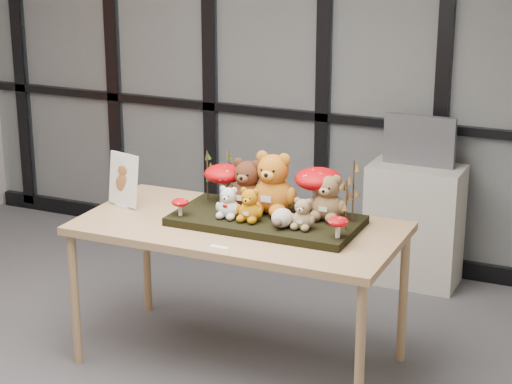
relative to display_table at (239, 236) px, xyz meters
The scene contains 24 objects.
room_shell 1.31m from the display_table, 132.18° to the right, with size 5.00×5.00×5.00m.
glass_partition 1.99m from the display_table, 109.66° to the left, with size 4.90×0.06×2.78m.
display_table is the anchor object (origin of this frame).
diorama_tray 0.17m from the display_table, 26.96° to the left, with size 1.02×0.51×0.04m, color black.
bear_pooh_yellow 0.36m from the display_table, 49.41° to the left, with size 0.29×0.26×0.38m, color #BA6719, non-canonical shape.
bear_brown_medium 0.31m from the display_table, 96.23° to the left, with size 0.24×0.22×0.32m, color #4B2515, non-canonical shape.
bear_tan_back 0.54m from the display_table, 21.23° to the left, with size 0.21×0.19×0.28m, color olive, non-canonical shape.
bear_small_yellow 0.23m from the display_table, 19.89° to the right, with size 0.16×0.14×0.20m, color #C0740A, non-canonical shape.
bear_white_bow 0.21m from the display_table, 151.55° to the right, with size 0.15×0.13×0.19m, color silver, non-canonical shape.
bear_beige_small 0.43m from the display_table, ahead, with size 0.14×0.13×0.18m, color #9E835A, non-canonical shape.
plush_cream_hedgehog 0.33m from the display_table, 10.51° to the right, with size 0.09×0.08×0.11m, color beige, non-canonical shape.
mushroom_back_left 0.35m from the display_table, 134.16° to the left, with size 0.22×0.22×0.25m, color #AC050A, non-canonical shape.
mushroom_back_right 0.50m from the display_table, 31.41° to the left, with size 0.26×0.26×0.29m, color #AC050A, non-canonical shape.
mushroom_front_left 0.36m from the display_table, 161.29° to the right, with size 0.10×0.10×0.11m, color #AC050A, non-canonical shape.
mushroom_front_right 0.63m from the display_table, ahead, with size 0.11×0.11×0.12m, color #AC050A, non-canonical shape.
sprig_green_far_left 0.44m from the display_table, 146.16° to the left, with size 0.05×0.05×0.29m, color #18350C, non-canonical shape.
sprig_green_mid_left 0.40m from the display_table, 125.99° to the left, with size 0.05×0.05×0.29m, color #18350C, non-canonical shape.
sprig_dry_far_right 0.68m from the display_table, 17.12° to the left, with size 0.05×0.05×0.34m, color brown, non-canonical shape.
sprig_dry_mid_right 0.65m from the display_table, ahead, with size 0.05×0.05×0.27m, color brown, non-canonical shape.
sprig_green_centre 0.34m from the display_table, 81.40° to the left, with size 0.05×0.05×0.20m, color #18350C, non-canonical shape.
sign_holder 0.77m from the display_table, behind, with size 0.22×0.10×0.31m.
label_card 0.36m from the display_table, 80.72° to the right, with size 0.10×0.03×0.00m, color white.
cabinet 1.69m from the display_table, 69.51° to the left, with size 0.62×0.36×0.83m, color #B5AEA1.
monitor 1.69m from the display_table, 69.74° to the left, with size 0.48×0.05×0.34m.
Camera 1 is at (2.70, -3.61, 2.52)m, focal length 65.00 mm.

